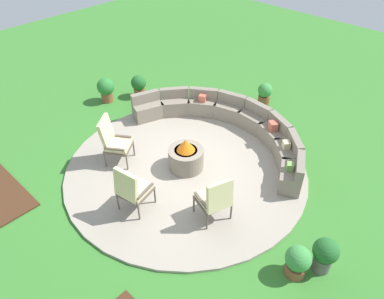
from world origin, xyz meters
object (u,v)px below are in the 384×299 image
at_px(lounge_chair_back_left, 215,198).
at_px(lounge_chair_front_left, 114,141).
at_px(potted_plant_4, 298,261).
at_px(potted_plant_3, 139,85).
at_px(potted_plant_2, 325,254).
at_px(curved_stone_bench, 230,124).
at_px(potted_plant_1, 106,89).
at_px(lounge_chair_front_right, 132,188).
at_px(fire_pit, 186,156).
at_px(potted_plant_0, 265,93).

bearing_deg(lounge_chair_back_left, lounge_chair_front_left, 112.77).
height_order(lounge_chair_back_left, potted_plant_4, lounge_chair_back_left).
bearing_deg(potted_plant_4, potted_plant_3, 162.04).
relative_size(lounge_chair_back_left, potted_plant_2, 1.47).
bearing_deg(curved_stone_bench, potted_plant_1, -163.30).
bearing_deg(curved_stone_bench, potted_plant_2, -29.09).
bearing_deg(lounge_chair_front_right, fire_pit, 82.32).
height_order(curved_stone_bench, lounge_chair_front_left, lounge_chair_front_left).
bearing_deg(lounge_chair_back_left, potted_plant_0, 40.87).
xyz_separation_m(fire_pit, lounge_chair_back_left, (1.47, -0.73, 0.24)).
bearing_deg(potted_plant_2, potted_plant_1, 172.95).
distance_m(lounge_chair_back_left, potted_plant_0, 4.78).
bearing_deg(lounge_chair_front_right, potted_plant_0, 83.02).
relative_size(lounge_chair_front_right, potted_plant_0, 1.75).
height_order(lounge_chair_front_right, potted_plant_1, lounge_chair_front_right).
bearing_deg(potted_plant_3, curved_stone_bench, 4.76).
bearing_deg(potted_plant_3, potted_plant_0, 36.67).
distance_m(fire_pit, potted_plant_0, 3.70).
relative_size(lounge_chair_front_right, lounge_chair_back_left, 1.08).
bearing_deg(lounge_chair_front_left, curved_stone_bench, 122.12).
xyz_separation_m(lounge_chair_back_left, potted_plant_0, (-1.84, 4.41, -0.26)).
xyz_separation_m(fire_pit, potted_plant_0, (-0.37, 3.68, -0.02)).
bearing_deg(lounge_chair_front_left, potted_plant_3, -173.26).
distance_m(lounge_chair_front_right, potted_plant_4, 3.27).
xyz_separation_m(lounge_chair_front_left, potted_plant_0, (0.98, 4.63, -0.30)).
height_order(curved_stone_bench, potted_plant_1, curved_stone_bench).
bearing_deg(curved_stone_bench, potted_plant_4, -35.65).
height_order(lounge_chair_front_right, potted_plant_0, lounge_chair_front_right).
relative_size(fire_pit, potted_plant_2, 1.13).
xyz_separation_m(fire_pit, curved_stone_bench, (-0.12, 1.73, -0.02)).
xyz_separation_m(fire_pit, lounge_chair_front_right, (0.14, -1.64, 0.26)).
xyz_separation_m(potted_plant_0, potted_plant_1, (-3.46, -3.07, 0.07)).
distance_m(lounge_chair_front_left, lounge_chair_front_right, 1.64).
xyz_separation_m(fire_pit, potted_plant_1, (-3.83, 0.61, 0.05)).
relative_size(fire_pit, potted_plant_4, 1.26).
bearing_deg(potted_plant_2, potted_plant_4, -124.92).
bearing_deg(potted_plant_2, lounge_chair_back_left, -168.22).
bearing_deg(fire_pit, curved_stone_bench, 93.89).
xyz_separation_m(lounge_chair_front_right, potted_plant_3, (-3.50, 3.10, -0.25)).
relative_size(fire_pit, lounge_chair_front_left, 0.69).
distance_m(potted_plant_0, potted_plant_4, 5.68).
height_order(curved_stone_bench, lounge_chair_back_left, lounge_chair_back_left).
bearing_deg(fire_pit, lounge_chair_front_right, -85.24).
distance_m(curved_stone_bench, potted_plant_4, 4.14).
bearing_deg(potted_plant_4, lounge_chair_back_left, -178.78).
relative_size(curved_stone_bench, potted_plant_3, 7.35).
bearing_deg(potted_plant_1, lounge_chair_front_left, -32.16).
distance_m(lounge_chair_front_left, lounge_chair_back_left, 2.83).
height_order(potted_plant_0, potted_plant_1, potted_plant_1).
relative_size(curved_stone_bench, potted_plant_0, 7.71).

